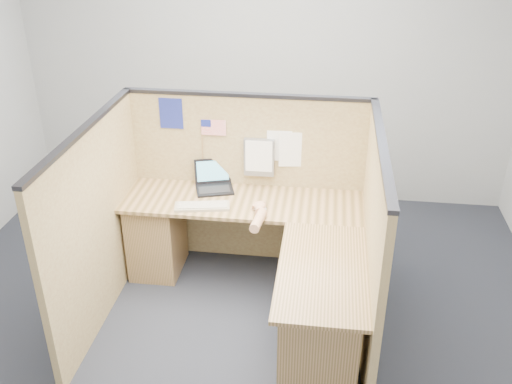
# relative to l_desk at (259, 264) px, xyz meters

# --- Properties ---
(floor) EXTENTS (5.00, 5.00, 0.00)m
(floor) POSITION_rel_l_desk_xyz_m (-0.18, -0.29, -0.39)
(floor) COLOR black
(floor) RESTS_ON ground
(wall_back) EXTENTS (5.00, 0.00, 5.00)m
(wall_back) POSITION_rel_l_desk_xyz_m (-0.18, 1.96, 1.01)
(wall_back) COLOR #AEB1B3
(wall_back) RESTS_ON floor
(cubicle_partitions) EXTENTS (2.06, 1.83, 1.53)m
(cubicle_partitions) POSITION_rel_l_desk_xyz_m (-0.18, 0.14, 0.38)
(cubicle_partitions) COLOR olive
(cubicle_partitions) RESTS_ON floor
(l_desk) EXTENTS (1.95, 1.75, 0.73)m
(l_desk) POSITION_rel_l_desk_xyz_m (0.00, 0.00, 0.00)
(l_desk) COLOR brown
(l_desk) RESTS_ON floor
(laptop) EXTENTS (0.36, 0.37, 0.22)m
(laptop) POSITION_rel_l_desk_xyz_m (-0.44, 0.59, 0.39)
(laptop) COLOR black
(laptop) RESTS_ON l_desk
(keyboard) EXTENTS (0.45, 0.22, 0.03)m
(keyboard) POSITION_rel_l_desk_xyz_m (-0.48, 0.23, 0.35)
(keyboard) COLOR gray
(keyboard) RESTS_ON l_desk
(mouse) EXTENTS (0.13, 0.10, 0.05)m
(mouse) POSITION_rel_l_desk_xyz_m (-0.02, 0.24, 0.36)
(mouse) COLOR #BBBBC0
(mouse) RESTS_ON l_desk
(hand_forearm) EXTENTS (0.11, 0.40, 0.08)m
(hand_forearm) POSITION_rel_l_desk_xyz_m (-0.01, 0.09, 0.38)
(hand_forearm) COLOR tan
(hand_forearm) RESTS_ON l_desk
(blue_poster) EXTENTS (0.20, 0.00, 0.26)m
(blue_poster) POSITION_rel_l_desk_xyz_m (-0.82, 0.68, 0.95)
(blue_poster) COLOR navy
(blue_poster) RESTS_ON cubicle_partitions
(american_flag) EXTENTS (0.21, 0.01, 0.36)m
(american_flag) POSITION_rel_l_desk_xyz_m (-0.49, 0.67, 0.83)
(american_flag) COLOR olive
(american_flag) RESTS_ON cubicle_partitions
(file_holder) EXTENTS (0.25, 0.05, 0.32)m
(file_holder) POSITION_rel_l_desk_xyz_m (-0.08, 0.66, 0.61)
(file_holder) COLOR slate
(file_holder) RESTS_ON cubicle_partitions
(paper_left) EXTENTS (0.24, 0.03, 0.30)m
(paper_left) POSITION_rel_l_desk_xyz_m (0.20, 0.68, 0.68)
(paper_left) COLOR white
(paper_left) RESTS_ON cubicle_partitions
(paper_right) EXTENTS (0.21, 0.01, 0.26)m
(paper_right) POSITION_rel_l_desk_xyz_m (0.08, 0.68, 0.71)
(paper_right) COLOR white
(paper_right) RESTS_ON cubicle_partitions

